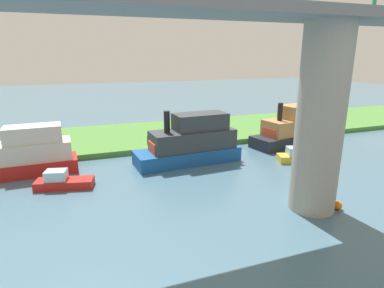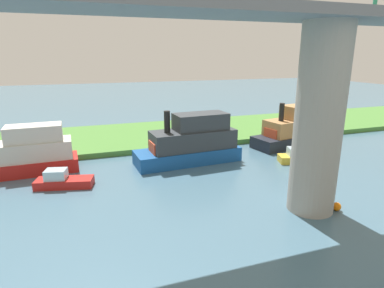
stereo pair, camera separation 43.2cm
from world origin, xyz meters
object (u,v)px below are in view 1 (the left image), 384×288
mooring_post (148,140)px  bridge_pylon (320,121)px  motorboat_white (300,156)px  skiff_small (293,129)px  person_on_bank (225,130)px  pontoon_yellow (24,155)px  marker_buoy (338,205)px  motorboat_red (63,181)px  riverboat_paddlewheel (191,143)px

mooring_post → bridge_pylon: bearing=112.9°
mooring_post → motorboat_white: size_ratio=0.22×
skiff_small → mooring_post: bearing=-12.1°
person_on_bank → mooring_post: bearing=2.5°
person_on_bank → pontoon_yellow: (18.56, 3.56, 0.32)m
person_on_bank → marker_buoy: (0.48, 16.42, -0.95)m
skiff_small → pontoon_yellow: size_ratio=1.11×
skiff_small → motorboat_white: bearing=59.2°
skiff_small → pontoon_yellow: 24.55m
person_on_bank → marker_buoy: bearing=88.3°
pontoon_yellow → motorboat_white: bearing=167.6°
skiff_small → person_on_bank: bearing=-29.9°
person_on_bank → marker_buoy: person_on_bank is taller
person_on_bank → motorboat_white: bearing=110.3°
person_on_bank → pontoon_yellow: 18.90m
motorboat_red → pontoon_yellow: pontoon_yellow is taller
skiff_small → marker_buoy: size_ratio=17.94×
skiff_small → motorboat_red: (21.87, 3.92, -1.17)m
skiff_small → riverboat_paddlewheel: bearing=8.3°
person_on_bank → skiff_small: (-5.99, 3.44, 0.43)m
person_on_bank → skiff_small: 6.92m
skiff_small → riverboat_paddlewheel: riverboat_paddlewheel is taller
person_on_bank → mooring_post: (8.32, 0.36, -0.26)m
pontoon_yellow → marker_buoy: (-18.08, 12.86, -1.27)m
riverboat_paddlewheel → marker_buoy: 12.50m
person_on_bank → mooring_post: person_on_bank is taller
bridge_pylon → pontoon_yellow: bridge_pylon is taller
bridge_pylon → marker_buoy: size_ratio=21.15×
person_on_bank → bridge_pylon: bearing=83.3°
person_on_bank → motorboat_red: (15.88, 7.36, -0.75)m
bridge_pylon → skiff_small: 15.01m
mooring_post → motorboat_white: bearing=145.0°
pontoon_yellow → bridge_pylon: bearing=144.0°
mooring_post → marker_buoy: size_ratio=1.78×
person_on_bank → pontoon_yellow: size_ratio=0.17×
motorboat_white → bridge_pylon: bearing=56.3°
marker_buoy → person_on_bank: bearing=-91.7°
bridge_pylon → motorboat_red: bearing=-30.8°
bridge_pylon → motorboat_red: (14.03, -8.35, -4.83)m
motorboat_red → marker_buoy: size_ratio=8.08×
motorboat_white → pontoon_yellow: (21.64, -4.77, 1.06)m
bridge_pylon → motorboat_red: 17.03m
bridge_pylon → mooring_post: 17.21m
riverboat_paddlewheel → marker_buoy: (-5.21, 11.28, -1.43)m
mooring_post → motorboat_red: mooring_post is taller
riverboat_paddlewheel → motorboat_white: size_ratio=2.20×
marker_buoy → bridge_pylon: bearing=-27.3°
bridge_pylon → pontoon_yellow: (16.71, -12.15, -3.77)m
marker_buoy → motorboat_red: bearing=-30.5°
mooring_post → skiff_small: size_ratio=0.10×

